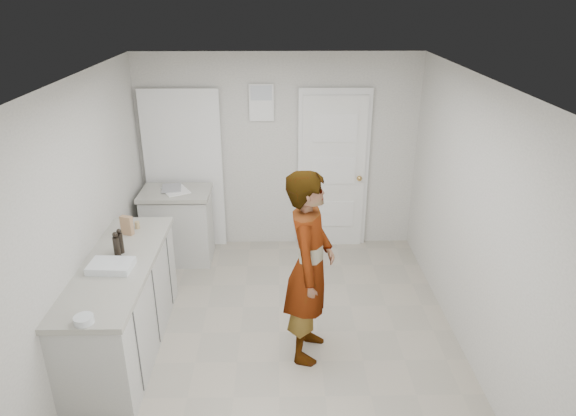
{
  "coord_description": "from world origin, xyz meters",
  "views": [
    {
      "loc": [
        0.02,
        -4.24,
        3.19
      ],
      "look_at": [
        0.1,
        0.4,
        1.19
      ],
      "focal_mm": 32.0,
      "sensor_mm": 36.0,
      "label": 1
    }
  ],
  "objects_px": {
    "cake_mix_box": "(127,225)",
    "baking_dish": "(111,266)",
    "oil_cruet_b": "(120,241)",
    "spice_jar": "(137,225)",
    "oil_cruet_a": "(116,245)",
    "person": "(309,267)",
    "egg_bowl": "(84,320)"
  },
  "relations": [
    {
      "from": "cake_mix_box",
      "to": "baking_dish",
      "type": "height_order",
      "value": "cake_mix_box"
    },
    {
      "from": "oil_cruet_b",
      "to": "baking_dish",
      "type": "bearing_deg",
      "value": -91.11
    },
    {
      "from": "spice_jar",
      "to": "baking_dish",
      "type": "distance_m",
      "value": 0.83
    },
    {
      "from": "cake_mix_box",
      "to": "oil_cruet_a",
      "type": "distance_m",
      "value": 0.45
    },
    {
      "from": "person",
      "to": "oil_cruet_b",
      "type": "height_order",
      "value": "person"
    },
    {
      "from": "baking_dish",
      "to": "oil_cruet_a",
      "type": "bearing_deg",
      "value": 92.85
    },
    {
      "from": "person",
      "to": "oil_cruet_a",
      "type": "relative_size",
      "value": 7.53
    },
    {
      "from": "person",
      "to": "egg_bowl",
      "type": "relative_size",
      "value": 12.53
    },
    {
      "from": "cake_mix_box",
      "to": "baking_dish",
      "type": "distance_m",
      "value": 0.69
    },
    {
      "from": "person",
      "to": "egg_bowl",
      "type": "xyz_separation_m",
      "value": [
        -1.7,
        -0.81,
        0.05
      ]
    },
    {
      "from": "person",
      "to": "baking_dish",
      "type": "height_order",
      "value": "person"
    },
    {
      "from": "person",
      "to": "baking_dish",
      "type": "relative_size",
      "value": 4.77
    },
    {
      "from": "cake_mix_box",
      "to": "person",
      "type": "bearing_deg",
      "value": -0.04
    },
    {
      "from": "cake_mix_box",
      "to": "oil_cruet_a",
      "type": "relative_size",
      "value": 0.81
    },
    {
      "from": "baking_dish",
      "to": "oil_cruet_b",
      "type": "bearing_deg",
      "value": 88.89
    },
    {
      "from": "oil_cruet_b",
      "to": "egg_bowl",
      "type": "xyz_separation_m",
      "value": [
        0.03,
        -1.09,
        -0.09
      ]
    },
    {
      "from": "oil_cruet_a",
      "to": "baking_dish",
      "type": "relative_size",
      "value": 0.63
    },
    {
      "from": "person",
      "to": "oil_cruet_b",
      "type": "xyz_separation_m",
      "value": [
        -1.73,
        0.27,
        0.14
      ]
    },
    {
      "from": "cake_mix_box",
      "to": "egg_bowl",
      "type": "xyz_separation_m",
      "value": [
        0.07,
        -1.47,
        -0.07
      ]
    },
    {
      "from": "oil_cruet_a",
      "to": "baking_dish",
      "type": "distance_m",
      "value": 0.26
    },
    {
      "from": "egg_bowl",
      "to": "baking_dish",
      "type": "bearing_deg",
      "value": 92.59
    },
    {
      "from": "person",
      "to": "oil_cruet_a",
      "type": "distance_m",
      "value": 1.76
    },
    {
      "from": "spice_jar",
      "to": "oil_cruet_a",
      "type": "xyz_separation_m",
      "value": [
        -0.03,
        -0.58,
        0.08
      ]
    },
    {
      "from": "cake_mix_box",
      "to": "spice_jar",
      "type": "distance_m",
      "value": 0.16
    },
    {
      "from": "spice_jar",
      "to": "egg_bowl",
      "type": "distance_m",
      "value": 1.61
    },
    {
      "from": "cake_mix_box",
      "to": "oil_cruet_b",
      "type": "distance_m",
      "value": 0.39
    },
    {
      "from": "spice_jar",
      "to": "oil_cruet_a",
      "type": "height_order",
      "value": "oil_cruet_a"
    },
    {
      "from": "baking_dish",
      "to": "cake_mix_box",
      "type": "bearing_deg",
      "value": 93.29
    },
    {
      "from": "oil_cruet_b",
      "to": "egg_bowl",
      "type": "distance_m",
      "value": 1.09
    },
    {
      "from": "spice_jar",
      "to": "egg_bowl",
      "type": "height_order",
      "value": "spice_jar"
    },
    {
      "from": "spice_jar",
      "to": "person",
      "type": "bearing_deg",
      "value": -24.83
    },
    {
      "from": "cake_mix_box",
      "to": "oil_cruet_b",
      "type": "height_order",
      "value": "oil_cruet_b"
    }
  ]
}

